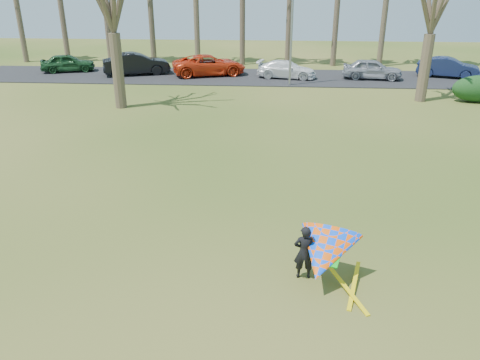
# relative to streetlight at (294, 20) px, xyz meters

# --- Properties ---
(ground) EXTENTS (100.00, 100.00, 0.00)m
(ground) POSITION_rel_streetlight_xyz_m (-2.16, -22.00, -4.46)
(ground) COLOR #214910
(ground) RESTS_ON ground
(parking_strip) EXTENTS (46.00, 7.00, 0.06)m
(parking_strip) POSITION_rel_streetlight_xyz_m (-2.16, 3.00, -4.43)
(parking_strip) COLOR black
(parking_strip) RESTS_ON ground
(streetlight) EXTENTS (2.28, 0.18, 8.00)m
(streetlight) POSITION_rel_streetlight_xyz_m (0.00, 0.00, 0.00)
(streetlight) COLOR gray
(streetlight) RESTS_ON ground
(hedge_near) EXTENTS (3.25, 1.47, 1.63)m
(hedge_near) POSITION_rel_streetlight_xyz_m (11.26, -4.03, -3.65)
(hedge_near) COLOR #143715
(hedge_near) RESTS_ON ground
(car_0) EXTENTS (4.49, 2.93, 1.42)m
(car_0) POSITION_rel_streetlight_xyz_m (-18.00, 3.99, -3.69)
(car_0) COLOR #1C4621
(car_0) RESTS_ON parking_strip
(car_1) EXTENTS (5.41, 3.50, 1.68)m
(car_1) POSITION_rel_streetlight_xyz_m (-12.07, 3.12, -3.56)
(car_1) COLOR black
(car_1) RESTS_ON parking_strip
(car_2) EXTENTS (6.19, 4.30, 1.57)m
(car_2) POSITION_rel_streetlight_xyz_m (-6.35, 3.32, -3.62)
(car_2) COLOR red
(car_2) RESTS_ON parking_strip
(car_3) EXTENTS (4.68, 2.58, 1.29)m
(car_3) POSITION_rel_streetlight_xyz_m (-0.34, 2.62, -3.76)
(car_3) COLOR white
(car_3) RESTS_ON parking_strip
(car_4) EXTENTS (4.53, 2.27, 1.48)m
(car_4) POSITION_rel_streetlight_xyz_m (6.05, 2.70, -3.66)
(car_4) COLOR #90949C
(car_4) RESTS_ON parking_strip
(car_5) EXTENTS (4.76, 2.97, 1.48)m
(car_5) POSITION_rel_streetlight_xyz_m (11.96, 3.87, -3.66)
(car_5) COLOR #172146
(car_5) RESTS_ON parking_strip
(kite_flyer) EXTENTS (2.13, 2.39, 2.02)m
(kite_flyer) POSITION_rel_streetlight_xyz_m (0.11, -23.73, -3.63)
(kite_flyer) COLOR black
(kite_flyer) RESTS_ON ground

